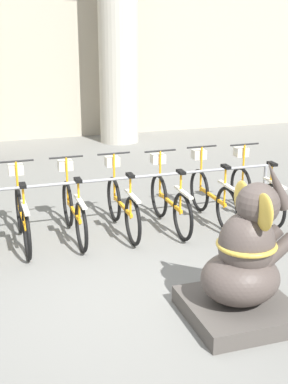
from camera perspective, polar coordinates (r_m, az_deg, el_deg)
The scene contains 11 objects.
ground_plane at distance 5.94m, azimuth -1.72°, elevation -11.03°, with size 60.00×60.00×0.00m, color slate.
building_facade at distance 13.67m, azimuth -12.65°, elevation 17.97°, with size 20.00×0.20×6.00m.
column_right at distance 13.07m, azimuth -2.78°, elevation 16.73°, with size 1.17×1.17×5.16m.
bike_rack at distance 7.39m, azimuth -7.76°, elevation 0.19°, with size 6.14×0.05×0.77m.
bicycle_3 at distance 7.28m, azimuth -12.88°, elevation -2.38°, with size 0.48×1.63×1.05m.
bicycle_4 at distance 7.38m, azimuth -7.54°, elevation -1.81°, with size 0.48×1.63×1.05m.
bicycle_5 at distance 7.53m, azimuth -2.36°, elevation -1.26°, with size 0.48×1.63×1.05m.
bicycle_6 at distance 7.68m, azimuth 2.72°, elevation -0.86°, with size 0.48×1.63×1.05m.
bicycle_7 at distance 8.00m, azimuth 7.22°, elevation -0.23°, with size 0.48×1.63×1.05m.
bicycle_8 at distance 8.25m, azimuth 11.76°, elevation 0.10°, with size 0.48×1.63×1.05m.
elephant_statue at distance 5.39m, azimuth 10.65°, elevation -7.87°, with size 1.04×1.04×1.64m.
Camera 1 is at (-1.45, -5.00, 2.86)m, focal length 50.00 mm.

